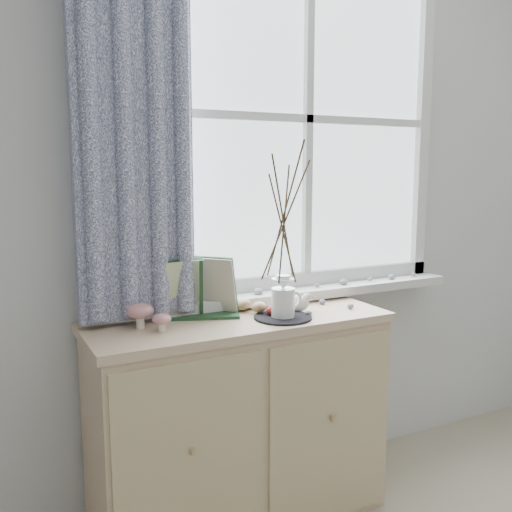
# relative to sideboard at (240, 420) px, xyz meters

# --- Properties ---
(sideboard) EXTENTS (1.20, 0.45, 0.85)m
(sideboard) POSITION_rel_sideboard_xyz_m (0.00, 0.00, 0.00)
(sideboard) COLOR beige
(sideboard) RESTS_ON ground
(botanical_book) EXTENTS (0.38, 0.24, 0.25)m
(botanical_book) POSITION_rel_sideboard_xyz_m (-0.13, 0.05, 0.55)
(botanical_book) COLOR #1F4124
(botanical_book) RESTS_ON sideboard
(toadstool_cluster) EXTENTS (0.15, 0.16, 0.09)m
(toadstool_cluster) POSITION_rel_sideboard_xyz_m (-0.37, 0.02, 0.48)
(toadstool_cluster) COLOR white
(toadstool_cluster) RESTS_ON sideboard
(wooden_eggs) EXTENTS (0.14, 0.18, 0.07)m
(wooden_eggs) POSITION_rel_sideboard_xyz_m (0.10, 0.02, 0.45)
(wooden_eggs) COLOR tan
(wooden_eggs) RESTS_ON sideboard
(songbird_figurine) EXTENTS (0.16, 0.12, 0.08)m
(songbird_figurine) POSITION_rel_sideboard_xyz_m (0.25, -0.02, 0.46)
(songbird_figurine) COLOR silver
(songbird_figurine) RESTS_ON sideboard
(crocheted_doily) EXTENTS (0.23, 0.23, 0.01)m
(crocheted_doily) POSITION_rel_sideboard_xyz_m (0.15, -0.08, 0.43)
(crocheted_doily) COLOR black
(crocheted_doily) RESTS_ON sideboard
(twig_pitcher) EXTENTS (0.27, 0.27, 0.70)m
(twig_pitcher) POSITION_rel_sideboard_xyz_m (0.15, -0.08, 0.82)
(twig_pitcher) COLOR white
(twig_pitcher) RESTS_ON crocheted_doily
(sideboard_pebbles) EXTENTS (0.33, 0.23, 0.02)m
(sideboard_pebbles) POSITION_rel_sideboard_xyz_m (0.33, 0.01, 0.43)
(sideboard_pebbles) COLOR gray
(sideboard_pebbles) RESTS_ON sideboard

